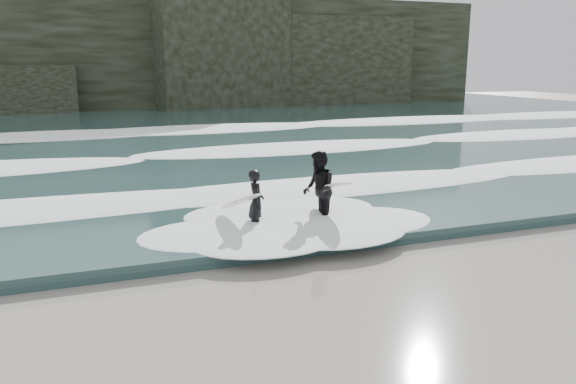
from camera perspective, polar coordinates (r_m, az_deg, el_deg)
ground at (r=9.30m, az=0.59°, el=-13.63°), size 120.00×120.00×0.00m
sea at (r=37.11m, az=-15.68°, el=6.30°), size 90.00×52.00×0.30m
headland at (r=53.86m, az=-17.62°, el=13.30°), size 70.00×9.00×10.00m
foam_near at (r=17.44m, az=-10.00°, el=0.32°), size 60.00×3.20×0.20m
foam_mid at (r=24.24m, az=-13.04°, el=3.77°), size 60.00×4.00×0.24m
foam_far at (r=33.11m, az=-15.10°, el=6.11°), size 60.00×4.80×0.30m
surfer_left at (r=13.86m, az=-3.60°, el=-1.01°), size 1.15×1.91×1.62m
surfer_right at (r=14.40m, az=3.28°, el=0.29°), size 1.32×2.30×2.00m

